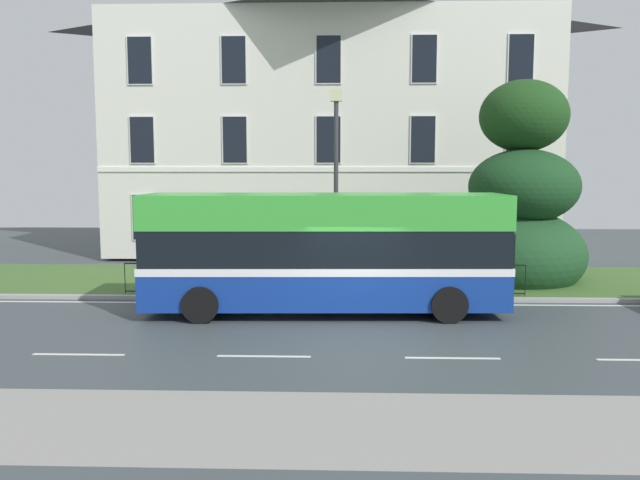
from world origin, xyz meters
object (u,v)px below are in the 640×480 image
Objects in this scene: evergreen_tree at (516,216)px; litter_bin at (406,275)px; georgian_townhouse at (331,119)px; street_lamp_post at (336,176)px; single_decker_bus at (325,251)px.

litter_bin is at bearing -145.77° from evergreen_tree.
georgian_townhouse is 3.19× the size of street_lamp_post.
single_decker_bus is (0.11, -15.07, -4.69)m from georgian_townhouse.
georgian_townhouse is 12.75m from street_lamp_post.
georgian_townhouse is at bearing 101.33° from litter_bin.
evergreen_tree is at bearing 36.00° from single_decker_bus.
single_decker_bus is 1.58× the size of street_lamp_post.
street_lamp_post reaches higher than litter_bin.
evergreen_tree is 5.20m from litter_bin.
single_decker_bus is (-6.53, -5.10, -0.59)m from evergreen_tree.
street_lamp_post is at bearing 172.35° from litter_bin.
evergreen_tree is (6.63, -9.97, -4.10)m from georgian_townhouse.
street_lamp_post is 3.75m from litter_bin.
litter_bin is at bearing 41.50° from single_decker_bus.
street_lamp_post is (-6.25, -2.48, 1.42)m from evergreen_tree.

